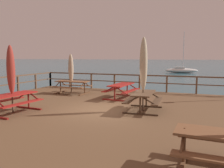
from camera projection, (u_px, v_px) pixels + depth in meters
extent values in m
plane|color=#2D5B6B|center=(104.00, 126.00, 9.99)|extent=(600.00, 600.00, 0.00)
cube|color=brown|center=(104.00, 118.00, 9.95)|extent=(14.46, 12.03, 0.72)
cube|color=brown|center=(140.00, 75.00, 15.21)|extent=(14.16, 0.09, 0.08)
cube|color=brown|center=(140.00, 82.00, 15.26)|extent=(14.16, 0.07, 0.06)
cube|color=brown|center=(50.00, 79.00, 17.85)|extent=(0.10, 0.10, 1.05)
cube|color=brown|center=(70.00, 80.00, 17.20)|extent=(0.10, 0.10, 1.05)
cube|color=brown|center=(91.00, 81.00, 16.56)|extent=(0.10, 0.10, 1.05)
cube|color=brown|center=(115.00, 82.00, 15.91)|extent=(0.10, 0.10, 1.05)
cube|color=brown|center=(140.00, 83.00, 15.27)|extent=(0.10, 0.10, 1.05)
cube|color=brown|center=(167.00, 84.00, 14.62)|extent=(0.10, 0.10, 1.05)
cube|color=brown|center=(197.00, 86.00, 13.98)|extent=(0.10, 0.10, 1.05)
cube|color=brown|center=(18.00, 84.00, 14.75)|extent=(0.10, 0.10, 1.05)
cube|color=brown|center=(36.00, 81.00, 16.30)|extent=(0.10, 0.10, 1.05)
cube|color=brown|center=(50.00, 79.00, 17.85)|extent=(0.10, 0.10, 1.05)
cube|color=brown|center=(144.00, 93.00, 9.62)|extent=(0.89, 1.92, 0.05)
cube|color=brown|center=(157.00, 101.00, 9.49)|extent=(0.42, 1.89, 0.04)
cube|color=brown|center=(130.00, 99.00, 9.82)|extent=(0.42, 1.89, 0.04)
cube|color=#432F1F|center=(140.00, 114.00, 8.98)|extent=(1.40, 0.18, 0.06)
cylinder|color=#432F1F|center=(140.00, 105.00, 8.94)|extent=(0.07, 0.07, 0.74)
cylinder|color=#432F1F|center=(148.00, 100.00, 8.83)|extent=(0.63, 0.10, 0.37)
cylinder|color=#432F1F|center=(133.00, 99.00, 9.00)|extent=(0.63, 0.10, 0.37)
cube|color=#432F1F|center=(146.00, 106.00, 10.42)|extent=(1.40, 0.18, 0.06)
cylinder|color=#432F1F|center=(146.00, 99.00, 10.38)|extent=(0.07, 0.07, 0.74)
cylinder|color=#432F1F|center=(153.00, 94.00, 10.27)|extent=(0.63, 0.10, 0.37)
cylinder|color=#432F1F|center=(140.00, 94.00, 10.44)|extent=(0.63, 0.10, 0.37)
cube|color=brown|center=(72.00, 81.00, 14.26)|extent=(2.07, 0.83, 0.05)
cube|color=brown|center=(68.00, 87.00, 13.77)|extent=(2.05, 0.35, 0.04)
cube|color=brown|center=(77.00, 85.00, 14.82)|extent=(2.05, 0.35, 0.04)
cube|color=brown|center=(61.00, 92.00, 14.62)|extent=(0.13, 1.40, 0.06)
cylinder|color=brown|center=(61.00, 87.00, 14.58)|extent=(0.07, 0.07, 0.74)
cylinder|color=brown|center=(58.00, 84.00, 14.30)|extent=(0.08, 0.63, 0.37)
cylinder|color=brown|center=(63.00, 83.00, 14.82)|extent=(0.08, 0.63, 0.37)
cube|color=brown|center=(85.00, 94.00, 14.06)|extent=(0.13, 1.40, 0.06)
cylinder|color=brown|center=(85.00, 88.00, 14.02)|extent=(0.07, 0.07, 0.74)
cylinder|color=brown|center=(82.00, 85.00, 13.73)|extent=(0.08, 0.63, 0.37)
cylinder|color=brown|center=(87.00, 84.00, 14.26)|extent=(0.08, 0.63, 0.37)
cube|color=brown|center=(183.00, 163.00, 4.84)|extent=(0.12, 1.40, 0.06)
cylinder|color=brown|center=(184.00, 147.00, 4.80)|extent=(0.07, 0.07, 0.74)
cylinder|color=brown|center=(183.00, 141.00, 4.52)|extent=(0.07, 0.63, 0.37)
cylinder|color=brown|center=(186.00, 133.00, 5.03)|extent=(0.07, 0.63, 0.37)
cube|color=maroon|center=(12.00, 95.00, 9.24)|extent=(0.90, 2.10, 0.05)
cube|color=maroon|center=(23.00, 103.00, 9.03)|extent=(0.42, 2.06, 0.04)
cube|color=maroon|center=(3.00, 101.00, 9.51)|extent=(0.42, 2.06, 0.04)
cube|color=maroon|center=(29.00, 108.00, 10.08)|extent=(1.40, 0.18, 0.06)
cylinder|color=maroon|center=(28.00, 100.00, 10.04)|extent=(0.07, 0.07, 0.74)
cylinder|color=maroon|center=(33.00, 96.00, 9.89)|extent=(0.63, 0.10, 0.37)
cylinder|color=maroon|center=(24.00, 95.00, 10.13)|extent=(0.63, 0.10, 0.37)
cube|color=maroon|center=(121.00, 85.00, 12.60)|extent=(0.89, 2.16, 0.05)
cube|color=maroon|center=(131.00, 91.00, 12.40)|extent=(0.42, 2.12, 0.04)
cube|color=maroon|center=(112.00, 89.00, 12.88)|extent=(0.42, 2.12, 0.04)
cube|color=maroon|center=(115.00, 100.00, 11.90)|extent=(1.40, 0.17, 0.06)
cylinder|color=maroon|center=(115.00, 94.00, 11.86)|extent=(0.07, 0.07, 0.74)
cylinder|color=maroon|center=(120.00, 90.00, 11.72)|extent=(0.63, 0.10, 0.37)
cylinder|color=maroon|center=(110.00, 89.00, 11.95)|extent=(0.63, 0.10, 0.37)
cube|color=maroon|center=(127.00, 95.00, 13.47)|extent=(1.40, 0.17, 0.06)
cylinder|color=maroon|center=(127.00, 89.00, 13.43)|extent=(0.07, 0.07, 0.74)
cylinder|color=maroon|center=(132.00, 86.00, 13.29)|extent=(0.63, 0.10, 0.37)
cylinder|color=maroon|center=(123.00, 85.00, 13.53)|extent=(0.63, 0.10, 0.37)
cylinder|color=#4C3828|center=(143.00, 76.00, 9.52)|extent=(0.06, 0.06, 2.88)
ellipsoid|color=#CCB793|center=(144.00, 64.00, 9.46)|extent=(0.32, 0.32, 2.19)
cylinder|color=#7A6E58|center=(143.00, 68.00, 9.48)|extent=(0.21, 0.21, 0.05)
cone|color=#4C3828|center=(144.00, 39.00, 9.34)|extent=(0.10, 0.10, 0.14)
cylinder|color=#4C3828|center=(71.00, 75.00, 14.17)|extent=(0.06, 0.06, 2.30)
ellipsoid|color=tan|center=(71.00, 68.00, 14.12)|extent=(0.32, 0.32, 1.75)
cylinder|color=#71614F|center=(71.00, 70.00, 14.13)|extent=(0.21, 0.21, 0.05)
cone|color=#4C3828|center=(71.00, 55.00, 14.03)|extent=(0.10, 0.10, 0.14)
cylinder|color=#4C3828|center=(11.00, 81.00, 9.23)|extent=(0.06, 0.06, 2.56)
ellipsoid|color=#A33328|center=(11.00, 70.00, 9.17)|extent=(0.32, 0.32, 1.95)
cylinder|color=maroon|center=(11.00, 73.00, 9.19)|extent=(0.21, 0.21, 0.05)
cone|color=#4C3828|center=(10.00, 47.00, 9.07)|extent=(0.10, 0.10, 0.14)
ellipsoid|color=white|center=(181.00, 71.00, 43.59)|extent=(6.20, 2.67, 0.90)
cube|color=silver|center=(180.00, 68.00, 43.60)|extent=(1.96, 1.38, 0.36)
cylinder|color=silver|center=(184.00, 50.00, 43.10)|extent=(0.10, 0.10, 7.00)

